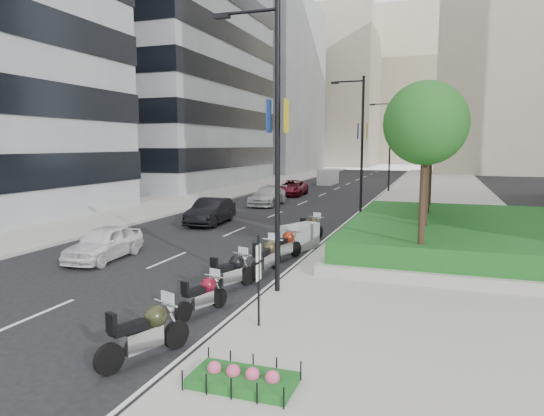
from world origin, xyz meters
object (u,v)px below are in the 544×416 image
at_px(lamp_post_2, 388,141).
at_px(lamp_post_1, 360,140).
at_px(motorcycle_4, 285,245).
at_px(motorcycle_1, 203,295).
at_px(motorcycle_5, 300,237).
at_px(delivery_van, 328,177).
at_px(car_b, 211,211).
at_px(parking_sign, 259,276).
at_px(motorcycle_0, 146,332).
at_px(motorcycle_2, 231,272).
at_px(car_c, 268,196).
at_px(motorcycle_3, 267,257).
at_px(car_d, 292,188).
at_px(lamp_post_0, 273,134).
at_px(car_a, 104,243).
at_px(motorcycle_6, 311,229).

bearing_deg(lamp_post_2, lamp_post_1, -90.00).
xyz_separation_m(lamp_post_2, motorcycle_4, (-1.03, -30.43, -4.44)).
distance_m(motorcycle_1, motorcycle_4, 6.89).
height_order(lamp_post_1, motorcycle_5, lamp_post_1).
bearing_deg(motorcycle_4, delivery_van, 27.05).
bearing_deg(car_b, parking_sign, -64.60).
xyz_separation_m(lamp_post_2, motorcycle_0, (-1.10, -40.37, -4.43)).
distance_m(motorcycle_2, car_c, 22.68).
height_order(lamp_post_1, motorcycle_2, lamp_post_1).
bearing_deg(car_b, lamp_post_1, 27.83).
relative_size(motorcycle_2, motorcycle_3, 0.90).
height_order(motorcycle_3, car_d, car_d).
height_order(parking_sign, motorcycle_0, parking_sign).
bearing_deg(parking_sign, lamp_post_0, 102.33).
distance_m(car_a, delivery_van, 40.78).
distance_m(car_b, delivery_van, 31.15).
bearing_deg(motorcycle_2, motorcycle_6, 16.72).
height_order(parking_sign, motorcycle_3, parking_sign).
height_order(motorcycle_5, car_b, car_b).
bearing_deg(car_a, motorcycle_6, 38.22).
relative_size(lamp_post_2, delivery_van, 2.02).
xyz_separation_m(motorcycle_2, motorcycle_3, (0.41, 2.28, 0.04)).
bearing_deg(parking_sign, car_b, 120.25).
bearing_deg(lamp_post_1, motorcycle_2, -94.77).
distance_m(car_c, car_d, 7.75).
bearing_deg(motorcycle_2, lamp_post_2, 16.99).
bearing_deg(motorcycle_6, lamp_post_2, 12.93).
height_order(motorcycle_2, car_c, car_c).
height_order(motorcycle_1, car_b, car_b).
bearing_deg(car_b, motorcycle_2, -65.81).
distance_m(lamp_post_1, car_c, 10.16).
height_order(car_c, car_d, car_c).
bearing_deg(lamp_post_2, car_d, -146.13).
height_order(lamp_post_2, motorcycle_2, lamp_post_2).
distance_m(motorcycle_5, delivery_van, 36.97).
distance_m(lamp_post_1, motorcycle_3, 15.41).
xyz_separation_m(car_c, delivery_van, (0.10, 21.27, 0.14)).
height_order(motorcycle_6, car_b, car_b).
height_order(motorcycle_2, car_d, car_d).
height_order(parking_sign, motorcycle_6, parking_sign).
bearing_deg(car_c, motorcycle_3, -71.54).
distance_m(lamp_post_1, motorcycle_5, 11.30).
height_order(lamp_post_2, car_a, lamp_post_2).
height_order(motorcycle_1, motorcycle_6, motorcycle_6).
xyz_separation_m(motorcycle_4, car_a, (-7.12, -2.34, 0.07)).
bearing_deg(motorcycle_2, motorcycle_1, -156.98).
bearing_deg(motorcycle_5, motorcycle_4, -158.30).
bearing_deg(parking_sign, car_a, 149.31).
bearing_deg(lamp_post_1, motorcycle_6, -97.11).
relative_size(motorcycle_5, car_b, 0.45).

